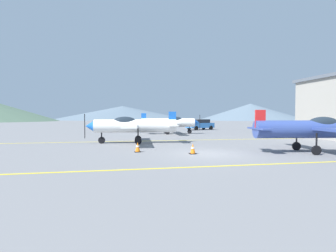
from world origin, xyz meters
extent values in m
plane|color=slate|center=(0.00, 0.00, 0.00)|extent=(400.00, 400.00, 0.00)
cube|color=yellow|center=(0.00, -3.65, 0.01)|extent=(80.00, 0.16, 0.01)
cube|color=yellow|center=(0.00, 8.49, 0.01)|extent=(80.00, 0.16, 0.01)
cylinder|color=#33478C|center=(5.84, -0.64, 1.34)|extent=(6.37, 1.93, 1.02)
ellipsoid|color=#1E2833|center=(6.66, -0.76, 1.65)|extent=(1.95, 1.10, 0.83)
cube|color=#33478C|center=(6.20, -0.69, 1.39)|extent=(2.21, 8.20, 0.15)
cube|color=#33478C|center=(3.00, -0.22, 1.39)|extent=(0.99, 2.47, 0.09)
cube|color=red|center=(3.00, -0.22, 1.90)|extent=(0.59, 0.20, 1.11)
cylinder|color=black|center=(5.50, -1.62, 0.72)|extent=(0.09, 0.09, 0.93)
cylinder|color=black|center=(5.50, -1.62, 0.26)|extent=(0.53, 0.19, 0.52)
cylinder|color=black|center=(5.80, 0.40, 0.72)|extent=(0.09, 0.09, 0.93)
cylinder|color=black|center=(5.80, 0.40, 0.26)|extent=(0.53, 0.19, 0.52)
cylinder|color=white|center=(-3.47, 6.80, 1.34)|extent=(6.36, 1.59, 1.02)
cone|color=blue|center=(-6.93, 7.12, 1.34)|extent=(0.72, 0.92, 0.86)
cube|color=black|center=(-7.30, 7.15, 1.34)|extent=(0.05, 0.11, 1.85)
ellipsoid|color=#1E2833|center=(-4.30, 6.88, 1.65)|extent=(1.92, 1.00, 0.83)
cube|color=white|center=(-3.84, 6.84, 1.39)|extent=(1.76, 8.20, 0.15)
cube|color=white|center=(-0.62, 6.54, 1.39)|extent=(0.86, 2.45, 0.09)
cube|color=blue|center=(-0.62, 6.54, 1.90)|extent=(0.59, 0.16, 1.11)
cylinder|color=black|center=(-6.05, 7.04, 0.72)|extent=(0.09, 0.09, 0.93)
cylinder|color=black|center=(-6.05, 7.04, 0.26)|extent=(0.53, 0.16, 0.52)
cylinder|color=black|center=(-3.20, 7.80, 0.72)|extent=(0.09, 0.09, 0.93)
cylinder|color=black|center=(-3.20, 7.80, 0.26)|extent=(0.53, 0.16, 0.52)
cylinder|color=black|center=(-3.38, 5.77, 0.72)|extent=(0.09, 0.09, 0.93)
cylinder|color=black|center=(-3.38, 5.77, 0.26)|extent=(0.53, 0.16, 0.52)
cylinder|color=white|center=(1.18, 17.20, 1.34)|extent=(6.36, 1.60, 1.02)
cone|color=blue|center=(4.64, 16.87, 1.34)|extent=(0.73, 0.92, 0.86)
cube|color=black|center=(5.00, 16.84, 1.34)|extent=(0.05, 0.11, 1.85)
ellipsoid|color=#1E2833|center=(2.01, 17.12, 1.65)|extent=(1.92, 1.00, 0.83)
cube|color=white|center=(1.55, 17.16, 1.39)|extent=(1.78, 8.20, 0.15)
cube|color=white|center=(-1.67, 17.47, 1.39)|extent=(0.87, 2.46, 0.09)
cube|color=blue|center=(-1.67, 17.47, 1.90)|extent=(0.59, 0.17, 1.11)
cylinder|color=black|center=(3.76, 16.95, 0.72)|extent=(0.09, 0.09, 0.93)
cylinder|color=black|center=(3.76, 16.95, 0.26)|extent=(0.53, 0.16, 0.52)
cylinder|color=black|center=(0.90, 16.20, 0.72)|extent=(0.09, 0.09, 0.93)
cylinder|color=black|center=(0.90, 16.20, 0.26)|extent=(0.53, 0.16, 0.52)
cylinder|color=black|center=(1.09, 18.23, 0.72)|extent=(0.09, 0.09, 0.93)
cylinder|color=black|center=(1.09, 18.23, 0.26)|extent=(0.53, 0.16, 0.52)
cube|color=#3372BF|center=(7.99, 25.83, 0.70)|extent=(4.66, 3.15, 0.75)
cube|color=black|center=(8.13, 25.88, 1.35)|extent=(2.80, 2.31, 0.55)
cylinder|color=black|center=(6.34, 26.19, 0.32)|extent=(0.68, 0.42, 0.64)
cylinder|color=black|center=(6.96, 24.50, 0.32)|extent=(0.68, 0.42, 0.64)
cylinder|color=black|center=(9.01, 27.15, 0.32)|extent=(0.68, 0.42, 0.64)
cylinder|color=black|center=(9.63, 25.46, 0.32)|extent=(0.68, 0.42, 0.64)
cube|color=black|center=(-0.86, 0.13, 0.02)|extent=(0.36, 0.36, 0.04)
cone|color=orange|center=(-0.86, 0.13, 0.32)|extent=(0.29, 0.29, 0.55)
cylinder|color=white|center=(-0.86, 0.13, 0.34)|extent=(0.20, 0.20, 0.08)
cube|color=black|center=(-3.79, 1.52, 0.02)|extent=(0.36, 0.36, 0.04)
cone|color=orange|center=(-3.79, 1.52, 0.32)|extent=(0.29, 0.29, 0.55)
cylinder|color=white|center=(-3.79, 1.52, 0.34)|extent=(0.20, 0.20, 0.08)
cone|color=slate|center=(0.51, 158.05, 4.28)|extent=(84.78, 84.78, 8.55)
cone|color=slate|center=(67.83, 121.17, 4.50)|extent=(56.86, 56.86, 9.00)
camera|label=1|loc=(-5.16, -14.21, 2.08)|focal=28.96mm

